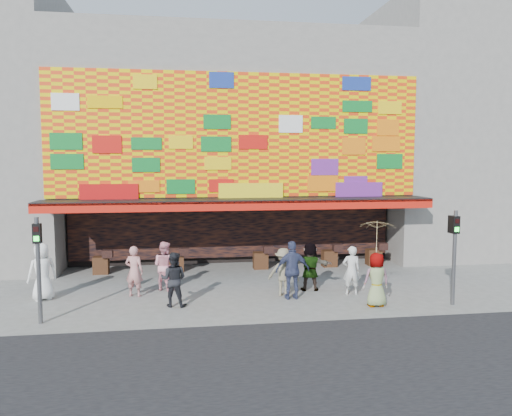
% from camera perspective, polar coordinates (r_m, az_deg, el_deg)
% --- Properties ---
extents(ground, '(90.00, 90.00, 0.00)m').
position_cam_1_polar(ground, '(16.63, -0.44, -10.42)').
color(ground, slate).
rests_on(ground, ground).
extents(road_strip, '(30.00, 8.00, 0.02)m').
position_cam_1_polar(road_strip, '(10.63, 4.75, -19.90)').
color(road_strip, black).
rests_on(road_strip, ground).
extents(shop_building, '(15.20, 9.40, 10.00)m').
position_cam_1_polar(shop_building, '(24.13, -3.17, 7.09)').
color(shop_building, gray).
rests_on(shop_building, ground).
extents(neighbor_right, '(11.00, 8.00, 12.00)m').
position_cam_1_polar(neighbor_right, '(28.32, 24.34, 7.93)').
color(neighbor_right, gray).
rests_on(neighbor_right, ground).
extents(signal_left, '(0.22, 0.20, 3.00)m').
position_cam_1_polar(signal_left, '(15.12, -23.64, -5.26)').
color(signal_left, '#59595B').
rests_on(signal_left, ground).
extents(signal_right, '(0.22, 0.20, 3.00)m').
position_cam_1_polar(signal_right, '(16.85, 21.75, -4.13)').
color(signal_right, '#59595B').
rests_on(signal_right, ground).
extents(ped_a, '(1.10, 0.99, 1.89)m').
position_cam_1_polar(ped_a, '(17.79, -23.24, -6.69)').
color(ped_a, white).
rests_on(ped_a, ground).
extents(ped_b, '(0.72, 0.59, 1.71)m').
position_cam_1_polar(ped_b, '(17.30, -13.75, -7.03)').
color(ped_b, tan).
rests_on(ped_b, ground).
extents(ped_c, '(0.97, 0.84, 1.72)m').
position_cam_1_polar(ped_c, '(15.92, -9.41, -8.04)').
color(ped_c, black).
rests_on(ped_c, ground).
extents(ped_d, '(1.19, 0.92, 1.62)m').
position_cam_1_polar(ped_d, '(16.92, 3.16, -7.32)').
color(ped_d, '#7A7359').
rests_on(ped_d, ground).
extents(ped_e, '(1.14, 0.50, 1.93)m').
position_cam_1_polar(ped_e, '(16.54, 4.19, -7.08)').
color(ped_e, '#363D5F').
rests_on(ped_e, ground).
extents(ped_f, '(1.65, 0.73, 1.71)m').
position_cam_1_polar(ped_f, '(17.67, 6.19, -6.64)').
color(ped_f, gray).
rests_on(ped_f, ground).
extents(ped_g, '(0.85, 0.57, 1.69)m').
position_cam_1_polar(ped_g, '(16.15, 13.60, -7.96)').
color(ped_g, gray).
rests_on(ped_g, ground).
extents(ped_h, '(0.65, 0.46, 1.67)m').
position_cam_1_polar(ped_h, '(17.35, 10.84, -7.01)').
color(ped_h, silver).
rests_on(ped_h, ground).
extents(ped_i, '(1.06, 1.02, 1.73)m').
position_cam_1_polar(ped_i, '(17.92, -10.44, -6.51)').
color(ped_i, pink).
rests_on(ped_i, ground).
extents(parasol, '(1.41, 1.42, 1.96)m').
position_cam_1_polar(parasol, '(15.89, 13.71, -3.19)').
color(parasol, '#DAC489').
rests_on(parasol, ground).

